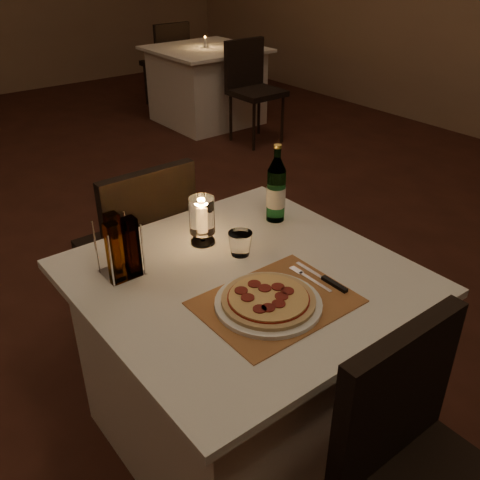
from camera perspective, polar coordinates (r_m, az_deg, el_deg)
floor at (r=2.76m, az=-11.72°, el=-9.23°), size 8.00×10.00×0.02m
main_table at (r=1.97m, az=0.37°, el=-12.62°), size 1.00×1.00×0.74m
chair_near at (r=1.52m, az=18.61°, el=-21.44°), size 0.42×0.42×0.90m
chair_far at (r=2.36m, az=-10.45°, el=0.04°), size 0.42×0.42×0.90m
placemat at (r=1.62m, az=3.84°, el=-6.63°), size 0.45×0.34×0.00m
plate at (r=1.60m, az=3.04°, el=-6.77°), size 0.32×0.32×0.01m
pizza at (r=1.59m, az=3.04°, el=-6.30°), size 0.28×0.28×0.02m
fork at (r=1.73m, az=7.22°, el=-3.97°), size 0.02×0.18×0.00m
knife at (r=1.72m, az=9.48°, el=-4.35°), size 0.02×0.22×0.01m
tumbler at (r=1.83m, az=0.02°, el=-0.38°), size 0.08×0.08×0.08m
water_bottle at (r=2.03m, az=3.88°, el=5.28°), size 0.07×0.07×0.30m
hurricane_candle at (r=1.87m, az=-4.08°, el=2.45°), size 0.09×0.09×0.17m
cruet_caddy at (r=1.73m, az=-12.63°, el=-0.93°), size 0.12×0.12×0.21m
neighbor_table_right at (r=5.66m, az=-3.60°, el=16.15°), size 1.00×1.00×0.74m
neighbor_chair_ra at (r=5.06m, az=1.17°, el=16.61°), size 0.42×0.42×0.90m
neighbor_chair_rb at (r=6.21m, az=-7.64°, el=18.84°), size 0.42×0.42×0.90m
neighbor_candle_right at (r=5.57m, az=-3.74°, el=20.29°), size 0.03×0.03×0.11m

